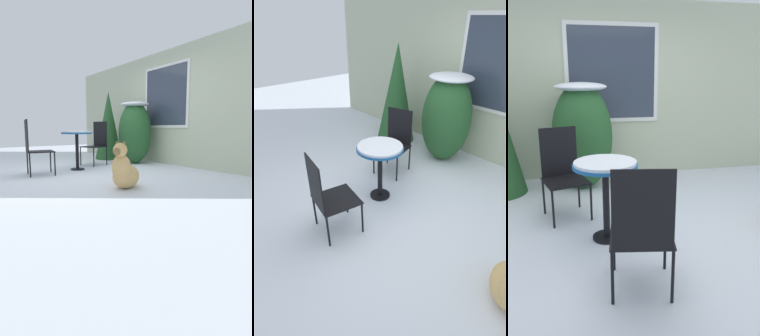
# 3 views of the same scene
# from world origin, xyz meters

# --- Properties ---
(ground_plane) EXTENTS (16.00, 16.00, 0.00)m
(ground_plane) POSITION_xyz_m (0.00, 0.00, 0.00)
(ground_plane) COLOR silver
(house_wall) EXTENTS (8.00, 0.10, 2.63)m
(house_wall) POSITION_xyz_m (-0.00, 2.20, 1.33)
(house_wall) COLOR #B2BC9E
(house_wall) RESTS_ON ground_plane
(shrub_left) EXTENTS (0.83, 0.77, 1.47)m
(shrub_left) POSITION_xyz_m (-0.51, 1.64, 0.78)
(shrub_left) COLOR #235128
(shrub_left) RESTS_ON ground_plane
(evergreen_bush) EXTENTS (0.75, 0.75, 1.84)m
(evergreen_bush) POSITION_xyz_m (-1.68, 1.63, 0.92)
(evergreen_bush) COLOR #235128
(evergreen_bush) RESTS_ON ground_plane
(patio_table) EXTENTS (0.62, 0.62, 0.79)m
(patio_table) POSITION_xyz_m (-0.39, 0.05, 0.66)
(patio_table) COLOR black
(patio_table) RESTS_ON ground_plane
(patio_chair_near_table) EXTENTS (0.57, 0.57, 1.00)m
(patio_chair_near_table) POSITION_xyz_m (-0.79, 0.73, 0.53)
(patio_chair_near_table) COLOR black
(patio_chair_near_table) RESTS_ON ground_plane
(patio_chair_far_side) EXTENTS (0.53, 0.53, 1.00)m
(patio_chair_far_side) POSITION_xyz_m (-0.25, -0.85, 0.53)
(patio_chair_far_side) COLOR black
(patio_chair_far_side) RESTS_ON ground_plane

